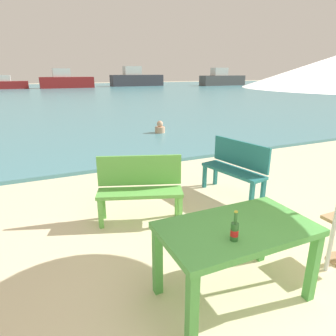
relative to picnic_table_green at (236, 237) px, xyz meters
name	(u,v)px	position (x,y,z in m)	size (l,w,h in m)	color
sea_water	(55,94)	(0.66, 29.22, -0.61)	(120.00, 50.00, 0.08)	teal
picnic_table_green	(236,237)	(0.00, 0.00, 0.00)	(1.40, 0.80, 0.76)	#4C9E47
beer_bottle_amber	(235,230)	(-0.17, -0.18, 0.20)	(0.07, 0.07, 0.26)	#2D662D
bench_teal_center	(236,165)	(1.54, 2.05, -0.11)	(0.58, 1.25, 0.95)	#237275
bench_green_left	(140,185)	(-0.28, 1.85, -0.11)	(1.25, 0.74, 0.95)	#60B24C
swimmer_person	(160,128)	(2.36, 7.34, -0.41)	(0.34, 0.34, 0.41)	tan
boat_barge	(8,84)	(-3.80, 39.78, 0.00)	(4.37, 1.19, 1.59)	maroon
boat_tanker	(66,81)	(2.90, 39.18, 0.29)	(6.55, 1.79, 2.38)	maroon
boat_fishing_trawler	(136,79)	(12.78, 40.67, 0.41)	(7.53, 2.05, 2.74)	#38383F
boat_ferry	(222,79)	(25.04, 36.87, 0.34)	(7.00, 1.91, 2.54)	#4C4C4C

